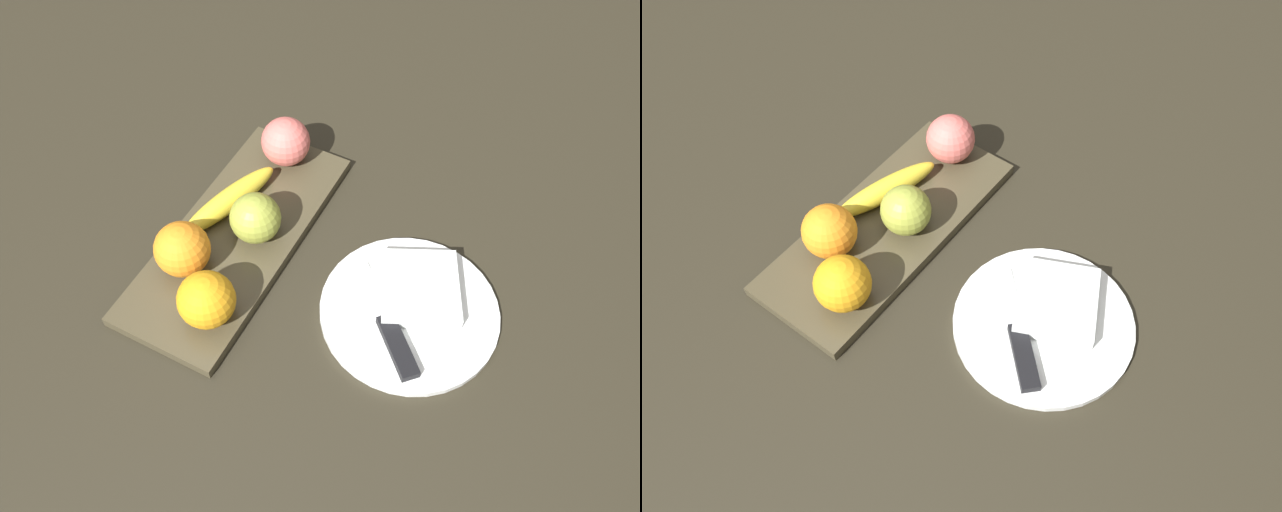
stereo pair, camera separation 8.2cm
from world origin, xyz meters
TOP-DOWN VIEW (x-y plane):
  - ground_plane at (0.00, 0.00)m, footprint 2.40×2.40m
  - fruit_tray at (0.04, -0.01)m, footprint 0.40×0.16m
  - apple at (0.05, -0.03)m, footprint 0.07×0.07m
  - banana at (0.07, 0.03)m, footprint 0.17×0.08m
  - orange_near_apple at (-0.04, 0.02)m, footprint 0.08×0.08m
  - orange_near_banana at (-0.09, -0.05)m, footprint 0.07×0.07m
  - peach at (0.20, -0.00)m, footprint 0.07×0.07m
  - dinner_plate at (0.04, -0.27)m, footprint 0.24×0.24m
  - folded_napkin at (0.07, -0.27)m, footprint 0.14×0.14m
  - knife at (-0.01, -0.27)m, footprint 0.14×0.14m

SIDE VIEW (x-z plane):
  - ground_plane at x=0.00m, z-range 0.00..0.00m
  - dinner_plate at x=0.04m, z-range 0.00..0.01m
  - fruit_tray at x=0.04m, z-range 0.00..0.02m
  - knife at x=-0.01m, z-range 0.01..0.02m
  - folded_napkin at x=0.07m, z-range 0.01..0.03m
  - banana at x=0.07m, z-range 0.02..0.05m
  - apple at x=0.05m, z-range 0.02..0.09m
  - peach at x=0.20m, z-range 0.02..0.09m
  - orange_near_banana at x=-0.09m, z-range 0.02..0.09m
  - orange_near_apple at x=-0.04m, z-range 0.02..0.09m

